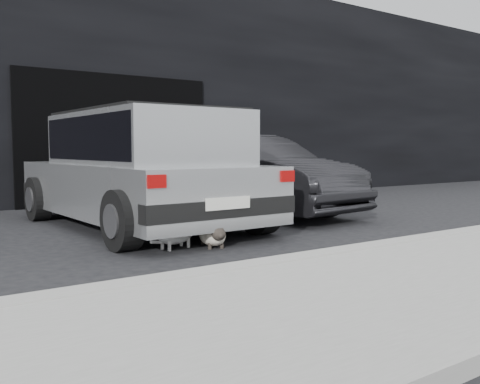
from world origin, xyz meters
TOP-DOWN VIEW (x-y plane):
  - ground at (0.00, 0.00)m, footprint 80.00×80.00m
  - building_facade at (1.00, 6.00)m, footprint 34.00×4.00m
  - garage_opening at (1.00, 3.99)m, footprint 4.00×0.10m
  - curb at (1.00, -2.60)m, footprint 18.00×0.25m
  - sidewalk at (1.00, -3.80)m, footprint 18.00×2.20m
  - silver_hatchback at (-0.04, 0.62)m, footprint 2.28×4.47m
  - second_car at (2.16, 1.02)m, footprint 1.89×4.26m
  - cat_siamese at (-0.04, -1.24)m, footprint 0.43×0.80m
  - cat_white at (-0.40, -1.05)m, footprint 0.69×0.34m

SIDE VIEW (x-z plane):
  - ground at x=0.00m, z-range 0.00..0.00m
  - sidewalk at x=1.00m, z-range 0.00..0.11m
  - curb at x=1.00m, z-range 0.00..0.12m
  - cat_siamese at x=-0.04m, z-range -0.01..0.27m
  - cat_white at x=-0.40m, z-range 0.00..0.33m
  - second_car at x=2.16m, z-range 0.00..1.36m
  - silver_hatchback at x=-0.04m, z-range 0.07..1.71m
  - garage_opening at x=1.00m, z-range 0.00..2.60m
  - building_facade at x=1.00m, z-range 0.00..5.00m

